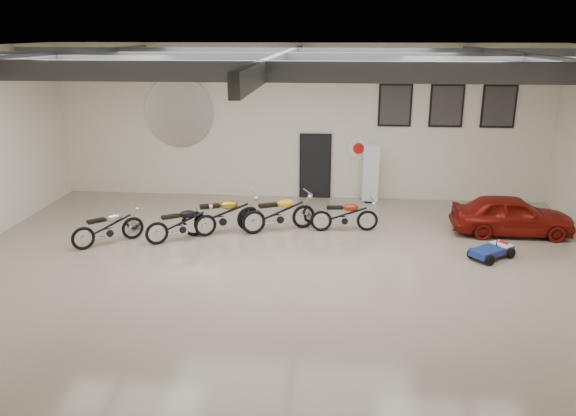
# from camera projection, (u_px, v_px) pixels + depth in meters

# --- Properties ---
(floor) EXTENTS (16.00, 12.00, 0.01)m
(floor) POSITION_uv_depth(u_px,v_px,m) (284.00, 267.00, 13.26)
(floor) COLOR tan
(floor) RESTS_ON ground
(ceiling) EXTENTS (16.00, 12.00, 0.01)m
(ceiling) POSITION_uv_depth(u_px,v_px,m) (283.00, 48.00, 11.76)
(ceiling) COLOR slate
(ceiling) RESTS_ON back_wall
(back_wall) EXTENTS (16.00, 0.02, 5.00)m
(back_wall) POSITION_uv_depth(u_px,v_px,m) (301.00, 123.00, 18.21)
(back_wall) COLOR silver
(back_wall) RESTS_ON floor
(ceiling_beams) EXTENTS (15.80, 11.80, 0.32)m
(ceiling_beams) POSITION_uv_depth(u_px,v_px,m) (283.00, 60.00, 11.83)
(ceiling_beams) COLOR #575B5F
(ceiling_beams) RESTS_ON ceiling
(door) EXTENTS (0.92, 0.08, 2.10)m
(door) POSITION_uv_depth(u_px,v_px,m) (315.00, 167.00, 18.56)
(door) COLOR black
(door) RESTS_ON back_wall
(logo_plaque) EXTENTS (2.30, 0.06, 1.16)m
(logo_plaque) POSITION_uv_depth(u_px,v_px,m) (179.00, 112.00, 18.40)
(logo_plaque) COLOR silver
(logo_plaque) RESTS_ON back_wall
(poster_left) EXTENTS (1.05, 0.08, 1.35)m
(poster_left) POSITION_uv_depth(u_px,v_px,m) (395.00, 105.00, 17.75)
(poster_left) COLOR black
(poster_left) RESTS_ON back_wall
(poster_mid) EXTENTS (1.05, 0.08, 1.35)m
(poster_mid) POSITION_uv_depth(u_px,v_px,m) (447.00, 106.00, 17.62)
(poster_mid) COLOR black
(poster_mid) RESTS_ON back_wall
(poster_right) EXTENTS (1.05, 0.08, 1.35)m
(poster_right) POSITION_uv_depth(u_px,v_px,m) (499.00, 106.00, 17.49)
(poster_right) COLOR black
(poster_right) RESTS_ON back_wall
(oil_sign) EXTENTS (0.72, 0.10, 0.72)m
(oil_sign) POSITION_uv_depth(u_px,v_px,m) (359.00, 148.00, 18.25)
(oil_sign) COLOR white
(oil_sign) RESTS_ON back_wall
(banner_stand) EXTENTS (0.54, 0.29, 1.88)m
(banner_stand) POSITION_uv_depth(u_px,v_px,m) (371.00, 175.00, 18.02)
(banner_stand) COLOR white
(banner_stand) RESTS_ON floor
(motorcycle_silver) EXTENTS (1.79, 1.68, 0.98)m
(motorcycle_silver) POSITION_uv_depth(u_px,v_px,m) (108.00, 226.00, 14.58)
(motorcycle_silver) COLOR silver
(motorcycle_silver) RESTS_ON floor
(motorcycle_black) EXTENTS (1.92, 1.52, 0.99)m
(motorcycle_black) POSITION_uv_depth(u_px,v_px,m) (181.00, 223.00, 14.84)
(motorcycle_black) COLOR silver
(motorcycle_black) RESTS_ON floor
(motorcycle_gold) EXTENTS (2.28, 1.39, 1.14)m
(motorcycle_gold) POSITION_uv_depth(u_px,v_px,m) (222.00, 214.00, 15.33)
(motorcycle_gold) COLOR silver
(motorcycle_gold) RESTS_ON floor
(motorcycle_yellow) EXTENTS (2.18, 1.47, 1.09)m
(motorcycle_yellow) POSITION_uv_depth(u_px,v_px,m) (279.00, 212.00, 15.53)
(motorcycle_yellow) COLOR silver
(motorcycle_yellow) RESTS_ON floor
(motorcycle_red) EXTENTS (1.89, 0.76, 0.96)m
(motorcycle_red) POSITION_uv_depth(u_px,v_px,m) (344.00, 215.00, 15.55)
(motorcycle_red) COLOR silver
(motorcycle_red) RESTS_ON floor
(go_kart) EXTENTS (1.50, 1.38, 0.51)m
(go_kart) POSITION_uv_depth(u_px,v_px,m) (495.00, 247.00, 13.81)
(go_kart) COLOR navy
(go_kart) RESTS_ON floor
(vintage_car) EXTENTS (1.33, 3.21, 1.09)m
(vintage_car) POSITION_uv_depth(u_px,v_px,m) (512.00, 215.00, 15.31)
(vintage_car) COLOR maroon
(vintage_car) RESTS_ON floor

